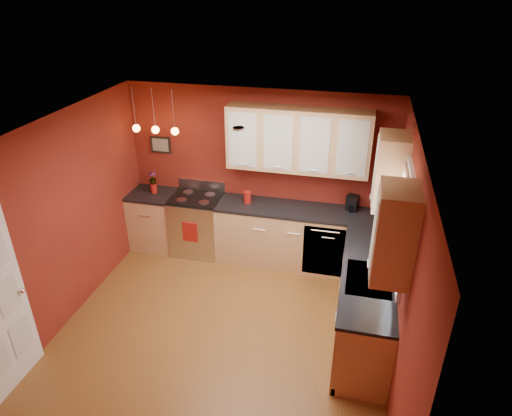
% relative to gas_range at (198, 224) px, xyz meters
% --- Properties ---
extents(floor, '(4.20, 4.20, 0.00)m').
position_rel_gas_range_xyz_m(floor, '(0.92, -1.80, -0.48)').
color(floor, brown).
rests_on(floor, ground).
extents(ceiling, '(4.00, 4.20, 0.02)m').
position_rel_gas_range_xyz_m(ceiling, '(0.92, -1.80, 2.12)').
color(ceiling, beige).
rests_on(ceiling, wall_back).
extents(wall_back, '(4.00, 0.02, 2.60)m').
position_rel_gas_range_xyz_m(wall_back, '(0.92, 0.30, 0.82)').
color(wall_back, maroon).
rests_on(wall_back, floor).
extents(wall_front, '(4.00, 0.02, 2.60)m').
position_rel_gas_range_xyz_m(wall_front, '(0.92, -3.90, 0.82)').
color(wall_front, maroon).
rests_on(wall_front, floor).
extents(wall_left, '(0.02, 4.20, 2.60)m').
position_rel_gas_range_xyz_m(wall_left, '(-1.08, -1.80, 0.82)').
color(wall_left, maroon).
rests_on(wall_left, floor).
extents(wall_right, '(0.02, 4.20, 2.60)m').
position_rel_gas_range_xyz_m(wall_right, '(2.92, -1.80, 0.82)').
color(wall_right, maroon).
rests_on(wall_right, floor).
extents(base_cabinets_back_left, '(0.70, 0.60, 0.90)m').
position_rel_gas_range_xyz_m(base_cabinets_back_left, '(-0.73, -0.00, -0.03)').
color(base_cabinets_back_left, tan).
rests_on(base_cabinets_back_left, floor).
extents(base_cabinets_back_right, '(2.54, 0.60, 0.90)m').
position_rel_gas_range_xyz_m(base_cabinets_back_right, '(1.65, -0.00, -0.03)').
color(base_cabinets_back_right, tan).
rests_on(base_cabinets_back_right, floor).
extents(base_cabinets_right, '(0.60, 2.10, 0.90)m').
position_rel_gas_range_xyz_m(base_cabinets_right, '(2.62, -1.35, -0.03)').
color(base_cabinets_right, tan).
rests_on(base_cabinets_right, floor).
extents(counter_back_left, '(0.70, 0.62, 0.04)m').
position_rel_gas_range_xyz_m(counter_back_left, '(-0.73, -0.00, 0.44)').
color(counter_back_left, black).
rests_on(counter_back_left, base_cabinets_back_left).
extents(counter_back_right, '(2.54, 0.62, 0.04)m').
position_rel_gas_range_xyz_m(counter_back_right, '(1.65, -0.00, 0.44)').
color(counter_back_right, black).
rests_on(counter_back_right, base_cabinets_back_right).
extents(counter_right, '(0.62, 2.10, 0.04)m').
position_rel_gas_range_xyz_m(counter_right, '(2.62, -1.35, 0.44)').
color(counter_right, black).
rests_on(counter_right, base_cabinets_right).
extents(gas_range, '(0.76, 0.64, 1.11)m').
position_rel_gas_range_xyz_m(gas_range, '(0.00, 0.00, 0.00)').
color(gas_range, silver).
rests_on(gas_range, floor).
extents(dishwasher_front, '(0.60, 0.02, 0.80)m').
position_rel_gas_range_xyz_m(dishwasher_front, '(2.02, -0.29, -0.03)').
color(dishwasher_front, silver).
rests_on(dishwasher_front, base_cabinets_back_right).
extents(sink, '(0.50, 0.70, 0.33)m').
position_rel_gas_range_xyz_m(sink, '(2.62, -1.50, 0.43)').
color(sink, gray).
rests_on(sink, counter_right).
extents(window, '(0.06, 1.02, 1.22)m').
position_rel_gas_range_xyz_m(window, '(2.89, -1.50, 1.21)').
color(window, white).
rests_on(window, wall_right).
extents(upper_cabinets_back, '(2.00, 0.35, 0.90)m').
position_rel_gas_range_xyz_m(upper_cabinets_back, '(1.52, 0.12, 1.47)').
color(upper_cabinets_back, tan).
rests_on(upper_cabinets_back, wall_back).
extents(upper_cabinets_right, '(0.35, 1.95, 0.90)m').
position_rel_gas_range_xyz_m(upper_cabinets_right, '(2.75, -1.48, 1.47)').
color(upper_cabinets_right, tan).
rests_on(upper_cabinets_right, wall_right).
extents(wall_picture, '(0.32, 0.03, 0.26)m').
position_rel_gas_range_xyz_m(wall_picture, '(-0.63, 0.28, 1.17)').
color(wall_picture, black).
rests_on(wall_picture, wall_back).
extents(pendant_lights, '(0.71, 0.11, 0.66)m').
position_rel_gas_range_xyz_m(pendant_lights, '(-0.53, -0.05, 1.53)').
color(pendant_lights, gray).
rests_on(pendant_lights, ceiling).
extents(red_canister, '(0.12, 0.12, 0.18)m').
position_rel_gas_range_xyz_m(red_canister, '(0.81, 0.03, 0.55)').
color(red_canister, '#9D1710').
rests_on(red_canister, counter_back_right).
extents(red_vase, '(0.10, 0.10, 0.15)m').
position_rel_gas_range_xyz_m(red_vase, '(-0.70, 0.03, 0.54)').
color(red_vase, '#9D1710').
rests_on(red_vase, counter_back_left).
extents(flowers, '(0.14, 0.14, 0.22)m').
position_rel_gas_range_xyz_m(flowers, '(-0.70, 0.03, 0.70)').
color(flowers, '#9D1710').
rests_on(flowers, red_vase).
extents(coffee_maker, '(0.20, 0.20, 0.23)m').
position_rel_gas_range_xyz_m(coffee_maker, '(2.35, 0.14, 0.57)').
color(coffee_maker, black).
rests_on(coffee_maker, counter_back_right).
extents(soap_pump, '(0.11, 0.11, 0.19)m').
position_rel_gas_range_xyz_m(soap_pump, '(2.80, -1.69, 0.55)').
color(soap_pump, white).
rests_on(soap_pump, counter_right).
extents(dish_towel, '(0.24, 0.02, 0.32)m').
position_rel_gas_range_xyz_m(dish_towel, '(-0.00, -0.33, 0.04)').
color(dish_towel, '#9D1710').
rests_on(dish_towel, gas_range).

